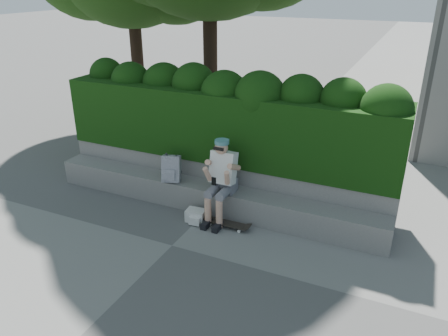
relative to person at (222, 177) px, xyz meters
The scene contains 8 objects.
ground 1.35m from the person, 107.01° to the right, with size 80.00×80.00×0.00m, color slate.
bench_ledge 0.65m from the person, 150.96° to the left, with size 6.00×0.45×0.45m, color gray.
planter_wall 0.82m from the person, 116.47° to the left, with size 6.00×0.50×0.75m, color gray.
hedge 1.11m from the person, 110.35° to the left, with size 6.00×1.00×1.20m, color black.
person is the anchor object (origin of this frame).
skateboard 0.75m from the person, 51.39° to the right, with size 0.73×0.19×0.08m.
backpack_plaid 1.00m from the person, behind, with size 0.31×0.17×0.46m, color #B8B9BE.
backpack_ground 0.79m from the person, 141.56° to the right, with size 0.31×0.22×0.20m, color silver.
Camera 1 is at (3.03, -4.70, 3.70)m, focal length 35.00 mm.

